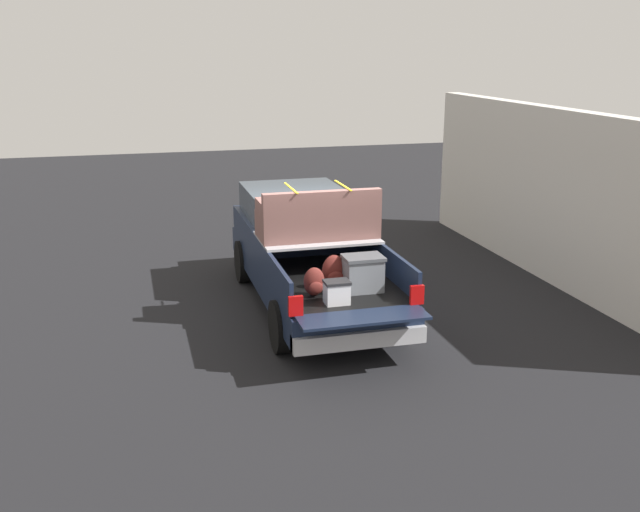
% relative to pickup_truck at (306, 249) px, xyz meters
% --- Properties ---
extents(ground_plane, '(40.00, 40.00, 0.00)m').
position_rel_pickup_truck_xyz_m(ground_plane, '(-0.36, 0.00, -0.96)').
color(ground_plane, black).
extents(pickup_truck, '(6.05, 2.06, 2.23)m').
position_rel_pickup_truck_xyz_m(pickup_truck, '(0.00, 0.00, 0.00)').
color(pickup_truck, '#162138').
rests_on(pickup_truck, ground_plane).
extents(building_facade, '(9.57, 0.36, 3.29)m').
position_rel_pickup_truck_xyz_m(building_facade, '(0.11, -4.94, 0.68)').
color(building_facade, silver).
rests_on(building_facade, ground_plane).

